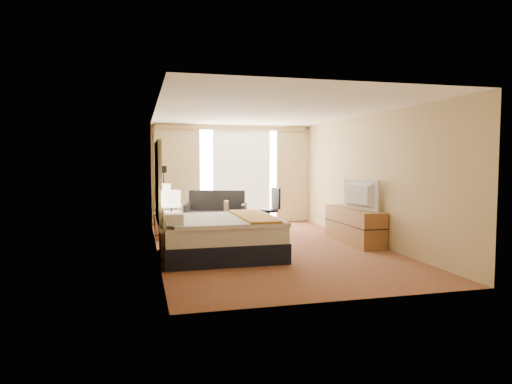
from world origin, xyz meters
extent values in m
cube|color=#5D1A1B|center=(0.00, 0.00, 0.00)|extent=(4.20, 7.00, 0.02)
cube|color=white|center=(0.00, 0.00, 2.60)|extent=(4.20, 7.00, 0.02)
cube|color=tan|center=(0.00, 3.50, 1.30)|extent=(4.20, 0.02, 2.60)
cube|color=tan|center=(0.00, -3.50, 1.30)|extent=(4.20, 0.02, 2.60)
cube|color=tan|center=(-2.10, 0.00, 1.30)|extent=(0.02, 7.00, 2.60)
cube|color=tan|center=(2.10, 0.00, 1.30)|extent=(0.02, 7.00, 2.60)
cube|color=black|center=(-2.06, 0.20, 1.28)|extent=(0.06, 1.85, 1.50)
cube|color=#9A6738|center=(-1.87, -1.05, 0.28)|extent=(0.45, 0.52, 0.55)
cube|color=#9A6738|center=(-1.87, 1.45, 0.28)|extent=(0.45, 0.52, 0.55)
cube|color=#9A6738|center=(1.83, 0.00, 0.35)|extent=(0.50, 1.80, 0.70)
cube|color=white|center=(0.25, 3.47, 1.32)|extent=(2.30, 0.02, 2.30)
cube|color=beige|center=(-1.45, 3.38, 1.27)|extent=(1.15, 0.09, 2.50)
cube|color=beige|center=(1.65, 3.38, 1.27)|extent=(0.90, 0.09, 2.50)
cube|color=white|center=(0.25, 3.43, 1.27)|extent=(1.55, 0.04, 2.50)
cube|color=tan|center=(0.00, 3.34, 2.52)|extent=(4.00, 0.16, 0.12)
cube|color=black|center=(-1.05, -0.65, 0.17)|extent=(2.01, 1.82, 0.33)
cube|color=silver|center=(-1.05, -0.65, 0.48)|extent=(1.96, 1.77, 0.29)
cube|color=silver|center=(-0.97, -0.65, 0.65)|extent=(1.84, 1.84, 0.07)
cube|color=gold|center=(-0.46, -0.65, 0.69)|extent=(0.53, 1.84, 0.04)
cube|color=silver|center=(-1.88, -1.09, 0.77)|extent=(0.27, 0.75, 0.17)
cube|color=silver|center=(-1.88, -0.21, 0.77)|extent=(0.27, 0.75, 0.17)
cube|color=#F0E1C6|center=(-1.75, -0.65, 0.80)|extent=(0.10, 0.40, 0.34)
cube|color=#4F1716|center=(-0.62, 2.45, 0.13)|extent=(1.66, 1.18, 0.27)
cube|color=#303136|center=(-0.63, 2.40, 0.35)|extent=(1.51, 1.00, 0.17)
cube|color=#303136|center=(-0.53, 2.76, 0.64)|extent=(1.37, 0.53, 0.59)
cube|color=#303136|center=(-1.28, 2.64, 0.38)|extent=(0.33, 0.80, 0.48)
cube|color=#303136|center=(0.05, 2.26, 0.38)|extent=(0.33, 0.80, 0.48)
cube|color=#F0E1C6|center=(-0.38, 2.32, 0.53)|extent=(0.19, 0.38, 0.34)
cube|color=black|center=(-1.85, 2.30, 0.01)|extent=(0.20, 0.20, 0.02)
cylinder|color=black|center=(-1.85, 2.30, 0.71)|extent=(0.02, 0.02, 1.38)
cube|color=black|center=(-1.85, 2.30, 1.47)|extent=(0.14, 0.14, 0.16)
cylinder|color=black|center=(0.57, 1.91, 0.01)|extent=(0.50, 0.50, 0.03)
cylinder|color=black|center=(0.57, 1.91, 0.26)|extent=(0.06, 0.06, 0.45)
cylinder|color=black|center=(0.57, 1.91, 0.49)|extent=(0.44, 0.44, 0.07)
cube|color=black|center=(0.75, 1.95, 0.77)|extent=(0.12, 0.40, 0.50)
cube|color=black|center=(-1.91, -1.02, 0.57)|extent=(0.11, 0.11, 0.04)
cylinder|color=black|center=(-1.91, -1.02, 0.78)|extent=(0.03, 0.03, 0.38)
cylinder|color=#FFE4BF|center=(-1.91, -1.02, 1.06)|extent=(0.31, 0.31, 0.26)
cube|color=black|center=(-1.89, 1.53, 0.57)|extent=(0.11, 0.11, 0.04)
cylinder|color=black|center=(-1.89, 1.53, 0.78)|extent=(0.03, 0.03, 0.37)
cylinder|color=#FFE4BF|center=(-1.89, 1.53, 1.04)|extent=(0.29, 0.29, 0.25)
cube|color=#89B5D4|center=(-1.74, -1.03, 0.61)|extent=(0.16, 0.16, 0.12)
cube|color=black|center=(-1.78, 1.59, 0.58)|extent=(0.21, 0.19, 0.07)
imported|color=black|center=(1.78, -0.20, 1.00)|extent=(0.35, 1.03, 0.59)
camera|label=1|loc=(-2.39, -8.42, 1.68)|focal=32.00mm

